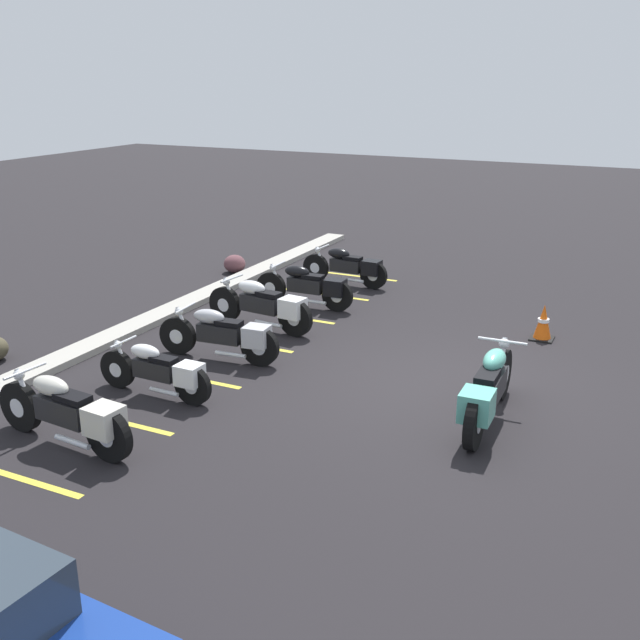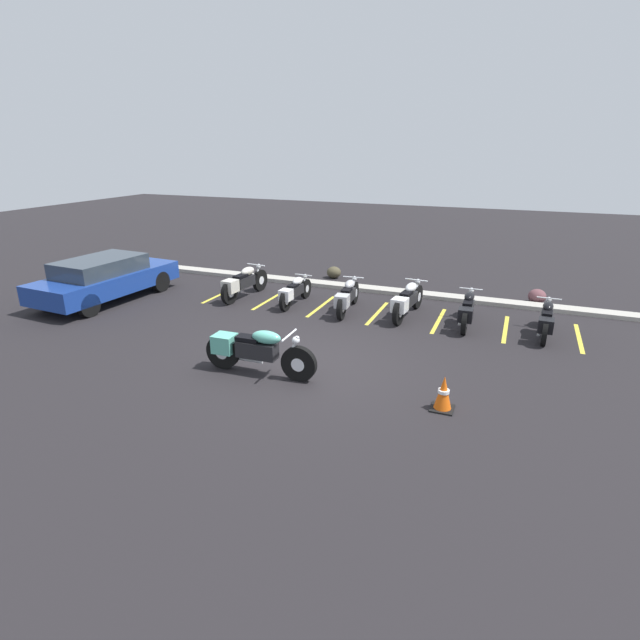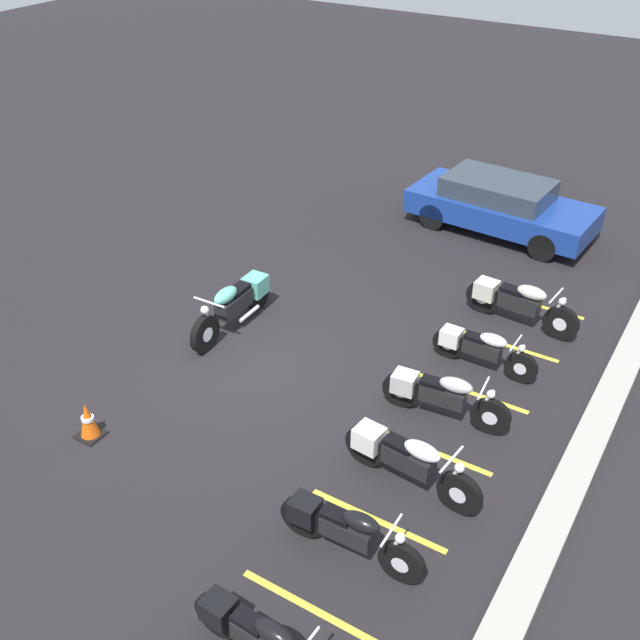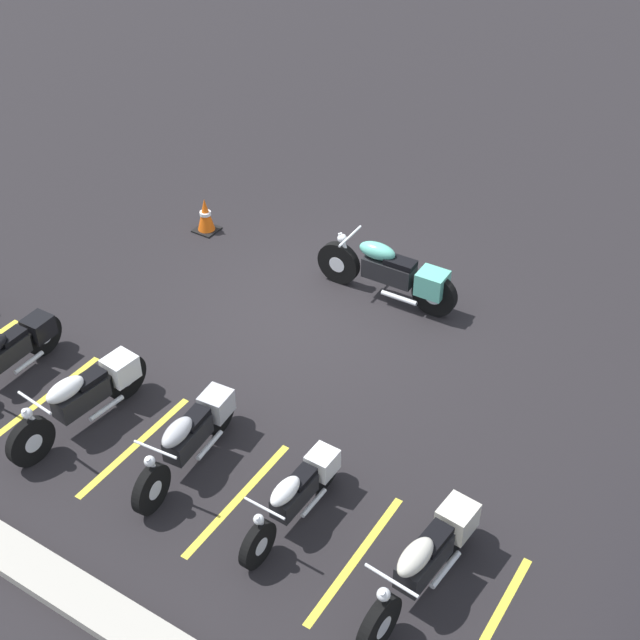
% 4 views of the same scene
% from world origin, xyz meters
% --- Properties ---
extents(ground, '(60.00, 60.00, 0.00)m').
position_xyz_m(ground, '(0.00, 0.00, 0.00)').
color(ground, black).
extents(motorcycle_teal_featured, '(2.43, 0.68, 0.95)m').
position_xyz_m(motorcycle_teal_featured, '(-0.85, -0.87, 0.51)').
color(motorcycle_teal_featured, black).
rests_on(motorcycle_teal_featured, ground).
extents(parked_bike_0, '(0.64, 2.28, 0.90)m').
position_xyz_m(parked_bike_0, '(-3.75, 3.67, 0.48)').
color(parked_bike_0, black).
rests_on(parked_bike_0, ground).
extents(parked_bike_1, '(0.55, 1.95, 0.77)m').
position_xyz_m(parked_bike_1, '(-2.02, 3.61, 0.41)').
color(parked_bike_1, black).
rests_on(parked_bike_1, ground).
extents(parked_bike_2, '(0.61, 2.15, 0.85)m').
position_xyz_m(parked_bike_2, '(-0.39, 3.56, 0.45)').
color(parked_bike_2, black).
rests_on(parked_bike_2, ground).
extents(parked_bike_3, '(0.65, 2.25, 0.89)m').
position_xyz_m(parked_bike_3, '(1.24, 3.74, 0.47)').
color(parked_bike_3, black).
rests_on(parked_bike_3, ground).
extents(parked_bike_4, '(0.59, 2.10, 0.83)m').
position_xyz_m(parked_bike_4, '(2.81, 3.63, 0.44)').
color(parked_bike_4, black).
rests_on(parked_bike_4, ground).
extents(concrete_curb, '(18.00, 0.50, 0.12)m').
position_xyz_m(concrete_curb, '(0.00, 5.87, 0.06)').
color(concrete_curb, '#A8A399').
rests_on(concrete_curb, ground).
extents(traffic_cone, '(0.40, 0.40, 0.64)m').
position_xyz_m(traffic_cone, '(2.93, -0.93, 0.30)').
color(traffic_cone, black).
rests_on(traffic_cone, ground).
extents(stall_line_0, '(0.10, 2.10, 0.00)m').
position_xyz_m(stall_line_0, '(-4.61, 3.77, 0.00)').
color(stall_line_0, gold).
rests_on(stall_line_0, ground).
extents(stall_line_1, '(0.10, 2.10, 0.00)m').
position_xyz_m(stall_line_1, '(-2.93, 3.77, 0.00)').
color(stall_line_1, gold).
rests_on(stall_line_1, ground).
extents(stall_line_2, '(0.10, 2.10, 0.00)m').
position_xyz_m(stall_line_2, '(-1.26, 3.77, 0.00)').
color(stall_line_2, gold).
rests_on(stall_line_2, ground).
extents(stall_line_3, '(0.10, 2.10, 0.00)m').
position_xyz_m(stall_line_3, '(0.42, 3.77, 0.00)').
color(stall_line_3, gold).
rests_on(stall_line_3, ground).
extents(stall_line_4, '(0.10, 2.10, 0.00)m').
position_xyz_m(stall_line_4, '(2.10, 3.77, 0.00)').
color(stall_line_4, gold).
rests_on(stall_line_4, ground).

